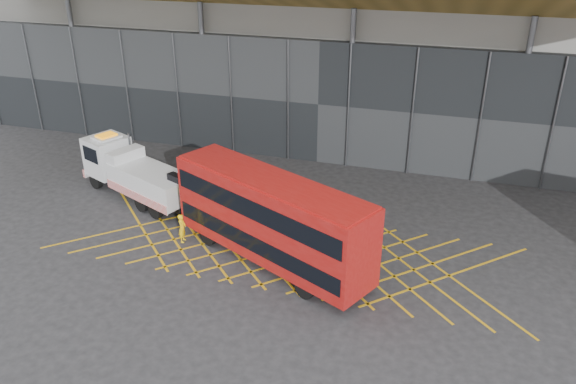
% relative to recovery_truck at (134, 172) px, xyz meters
% --- Properties ---
extents(ground_plane, '(120.00, 120.00, 0.00)m').
position_rel_recovery_truck_xyz_m(ground_plane, '(6.79, -3.05, -1.55)').
color(ground_plane, '#262628').
extents(road_markings, '(23.16, 7.16, 0.01)m').
position_rel_recovery_truck_xyz_m(road_markings, '(9.99, -3.05, -1.54)').
color(road_markings, gold).
rests_on(road_markings, ground_plane).
extents(construction_building, '(55.00, 23.97, 18.00)m').
position_rel_recovery_truck_xyz_m(construction_building, '(8.72, 15.34, 7.43)').
color(construction_building, gray).
rests_on(construction_building, ground_plane).
extents(recovery_truck, '(9.30, 5.37, 3.35)m').
position_rel_recovery_truck_xyz_m(recovery_truck, '(0.00, 0.00, 0.00)').
color(recovery_truck, black).
rests_on(recovery_truck, ground_plane).
extents(bus_towed, '(10.59, 6.84, 4.32)m').
position_rel_recovery_truck_xyz_m(bus_towed, '(9.80, -4.26, 0.85)').
color(bus_towed, '#9E0F0C').
rests_on(bus_towed, ground_plane).
extents(worker, '(0.45, 0.61, 1.52)m').
position_rel_recovery_truck_xyz_m(worker, '(4.94, -3.86, -0.79)').
color(worker, yellow).
rests_on(worker, ground_plane).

